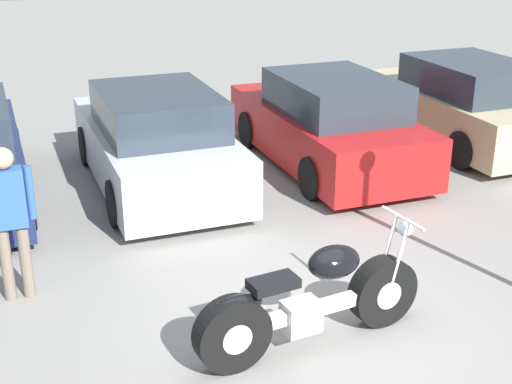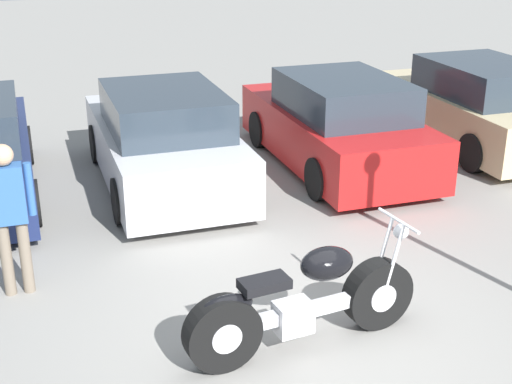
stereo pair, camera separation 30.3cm
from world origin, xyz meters
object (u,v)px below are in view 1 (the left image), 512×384
parked_car_champagne (462,104)px  parked_car_red (328,124)px  parked_car_silver (156,142)px  person_standing (9,211)px  motorcycle (310,302)px

parked_car_champagne → parked_car_red: bearing=-173.6°
parked_car_silver → parked_car_champagne: (5.48, 0.25, 0.00)m
parked_car_silver → person_standing: size_ratio=2.51×
motorcycle → person_standing: bearing=142.7°
parked_car_red → parked_car_champagne: same height
parked_car_silver → parked_car_champagne: 5.49m
parked_car_red → person_standing: (-4.87, -2.66, 0.31)m
parked_car_champagne → person_standing: 8.18m
motorcycle → person_standing: 3.15m
person_standing → parked_car_champagne: bearing=21.3°
person_standing → motorcycle: bearing=-37.3°
parked_car_champagne → motorcycle: bearing=-136.7°
parked_car_red → person_standing: person_standing is taller
parked_car_champagne → person_standing: size_ratio=2.51×
motorcycle → parked_car_silver: (-0.34, 4.60, 0.22)m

